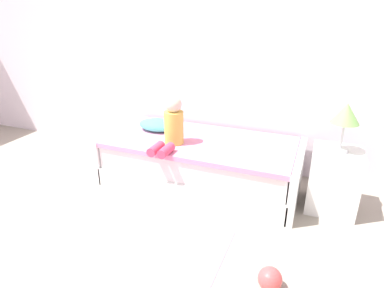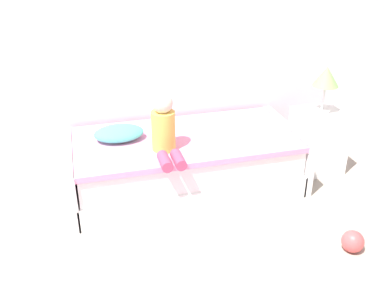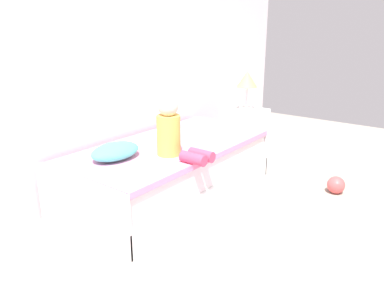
% 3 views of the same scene
% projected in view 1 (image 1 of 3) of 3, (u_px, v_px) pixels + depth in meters
% --- Properties ---
extents(wall_rear, '(7.20, 0.10, 2.90)m').
position_uv_depth(wall_rear, '(165.00, 40.00, 3.86)').
color(wall_rear, white).
rests_on(wall_rear, ground).
extents(bed, '(2.11, 1.00, 0.50)m').
position_uv_depth(bed, '(201.00, 161.00, 3.58)').
color(bed, white).
rests_on(bed, ground).
extents(nightstand, '(0.44, 0.44, 0.60)m').
position_uv_depth(nightstand, '(334.00, 180.00, 3.07)').
color(nightstand, white).
rests_on(nightstand, ground).
extents(table_lamp, '(0.24, 0.24, 0.45)m').
position_uv_depth(table_lamp, '(346.00, 116.00, 2.83)').
color(table_lamp, silver).
rests_on(table_lamp, nightstand).
extents(child_figure, '(0.20, 0.51, 0.50)m').
position_uv_depth(child_figure, '(172.00, 126.00, 3.28)').
color(child_figure, gold).
rests_on(child_figure, bed).
extents(pillow, '(0.44, 0.30, 0.13)m').
position_uv_depth(pillow, '(157.00, 125.00, 3.74)').
color(pillow, '#4CCCBC').
rests_on(pillow, bed).
extents(toy_ball, '(0.17, 0.17, 0.17)m').
position_uv_depth(toy_ball, '(270.00, 279.00, 2.23)').
color(toy_ball, '#E54C4C').
rests_on(toy_ball, ground).
extents(area_rug, '(1.60, 1.10, 0.01)m').
position_uv_depth(area_rug, '(121.00, 249.00, 2.62)').
color(area_rug, pink).
rests_on(area_rug, ground).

